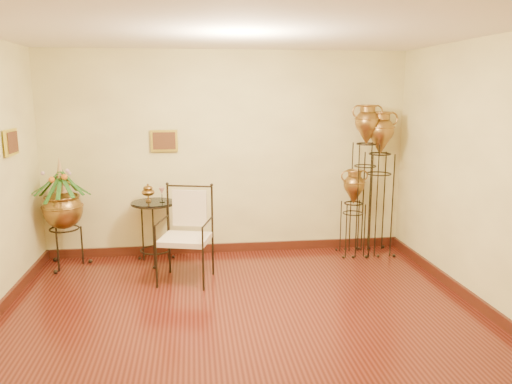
{
  "coord_description": "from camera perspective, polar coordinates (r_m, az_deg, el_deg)",
  "views": [
    {
      "loc": [
        -0.46,
        -4.35,
        2.25
      ],
      "look_at": [
        0.25,
        1.3,
        1.1
      ],
      "focal_mm": 35.0,
      "sensor_mm": 36.0,
      "label": 1
    }
  ],
  "objects": [
    {
      "name": "ground",
      "position": [
        4.92,
        -1.03,
        -15.8
      ],
      "size": [
        5.0,
        5.0,
        0.0
      ],
      "primitive_type": "plane",
      "color": "#571E14",
      "rests_on": "ground"
    },
    {
      "name": "room_shell",
      "position": [
        4.41,
        -1.2,
        4.68
      ],
      "size": [
        5.02,
        5.02,
        2.81
      ],
      "color": "#FDF6A3",
      "rests_on": "ground"
    },
    {
      "name": "amphora_tall",
      "position": [
        7.0,
        12.31,
        1.48
      ],
      "size": [
        0.49,
        0.49,
        2.1
      ],
      "rotation": [
        0.0,
        0.0,
        0.22
      ],
      "color": "black",
      "rests_on": "ground"
    },
    {
      "name": "amphora_mid",
      "position": [
        7.08,
        13.82,
        1.05
      ],
      "size": [
        0.49,
        0.49,
        2.01
      ],
      "rotation": [
        0.0,
        0.0,
        -0.1
      ],
      "color": "black",
      "rests_on": "ground"
    },
    {
      "name": "amphora_short",
      "position": [
        7.05,
        11.03,
        -2.26
      ],
      "size": [
        0.46,
        0.46,
        1.22
      ],
      "rotation": [
        0.0,
        0.0,
        -0.27
      ],
      "color": "black",
      "rests_on": "ground"
    },
    {
      "name": "planter_urn",
      "position": [
        6.87,
        -21.25,
        -1.4
      ],
      "size": [
        0.96,
        0.96,
        1.47
      ],
      "rotation": [
        0.0,
        0.0,
        -0.26
      ],
      "color": "black",
      "rests_on": "ground"
    },
    {
      "name": "armchair",
      "position": [
        6.0,
        -8.13,
        -4.93
      ],
      "size": [
        0.77,
        0.74,
        1.14
      ],
      "rotation": [
        0.0,
        0.0,
        -0.26
      ],
      "color": "black",
      "rests_on": "ground"
    },
    {
      "name": "side_table",
      "position": [
        6.77,
        -11.51,
        -4.38
      ],
      "size": [
        0.67,
        0.67,
        1.05
      ],
      "rotation": [
        0.0,
        0.0,
        -0.2
      ],
      "color": "black",
      "rests_on": "ground"
    }
  ]
}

